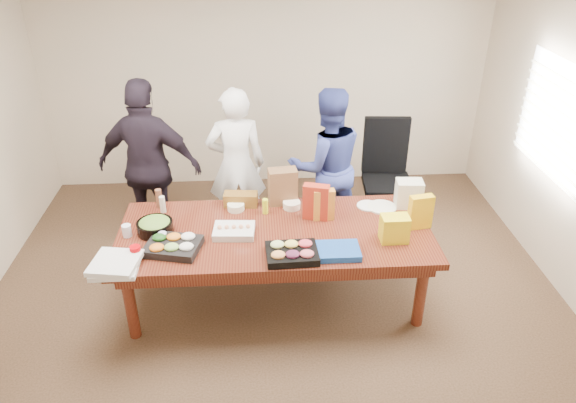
{
  "coord_description": "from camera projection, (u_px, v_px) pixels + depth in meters",
  "views": [
    {
      "loc": [
        -0.14,
        -4.1,
        3.36
      ],
      "look_at": [
        0.12,
        0.1,
        0.99
      ],
      "focal_mm": 33.86,
      "sensor_mm": 36.0,
      "label": 1
    }
  ],
  "objects": [
    {
      "name": "floor",
      "position": [
        276.0,
        297.0,
        5.23
      ],
      "size": [
        5.5,
        5.0,
        0.02
      ],
      "primitive_type": "cube",
      "color": "#47301E",
      "rests_on": "ground"
    },
    {
      "name": "ceiling",
      "position": [
        272.0,
        0.0,
        3.89
      ],
      "size": [
        5.5,
        5.0,
        0.02
      ],
      "primitive_type": "cube",
      "color": "white",
      "rests_on": "wall_back"
    },
    {
      "name": "wall_back",
      "position": [
        266.0,
        82.0,
        6.73
      ],
      "size": [
        5.5,
        0.04,
        2.7
      ],
      "primitive_type": "cube",
      "color": "beige",
      "rests_on": "floor"
    },
    {
      "name": "window_panel",
      "position": [
        557.0,
        121.0,
        5.16
      ],
      "size": [
        0.03,
        1.4,
        1.1
      ],
      "primitive_type": "cube",
      "color": "white",
      "rests_on": "wall_right"
    },
    {
      "name": "window_blinds",
      "position": [
        553.0,
        121.0,
        5.15
      ],
      "size": [
        0.04,
        1.36,
        1.0
      ],
      "primitive_type": "cube",
      "color": "beige",
      "rests_on": "wall_right"
    },
    {
      "name": "conference_table",
      "position": [
        275.0,
        265.0,
        5.04
      ],
      "size": [
        2.8,
        1.2,
        0.75
      ],
      "primitive_type": "cube",
      "color": "#4C1C0F",
      "rests_on": "floor"
    },
    {
      "name": "office_chair",
      "position": [
        388.0,
        181.0,
        6.04
      ],
      "size": [
        0.66,
        0.66,
        1.2
      ],
      "primitive_type": "cube",
      "rotation": [
        0.0,
        0.0,
        -0.08
      ],
      "color": "black",
      "rests_on": "floor"
    },
    {
      "name": "person_center",
      "position": [
        236.0,
        165.0,
        5.79
      ],
      "size": [
        0.66,
        0.46,
        1.71
      ],
      "primitive_type": "imported",
      "rotation": [
        0.0,
        0.0,
        3.22
      ],
      "color": "white",
      "rests_on": "floor"
    },
    {
      "name": "person_right",
      "position": [
        327.0,
        166.0,
        5.77
      ],
      "size": [
        0.93,
        0.77,
        1.72
      ],
      "primitive_type": "imported",
      "rotation": [
        0.0,
        0.0,
        3.3
      ],
      "color": "navy",
      "rests_on": "floor"
    },
    {
      "name": "person_left",
      "position": [
        150.0,
        166.0,
        5.61
      ],
      "size": [
        1.15,
        0.66,
        1.85
      ],
      "primitive_type": "imported",
      "rotation": [
        0.0,
        0.0,
        2.94
      ],
      "color": "black",
      "rests_on": "floor"
    },
    {
      "name": "veggie_tray",
      "position": [
        173.0,
        246.0,
        4.58
      ],
      "size": [
        0.51,
        0.44,
        0.07
      ],
      "primitive_type": "cube",
      "rotation": [
        0.0,
        0.0,
        -0.23
      ],
      "color": "black",
      "rests_on": "conference_table"
    },
    {
      "name": "fruit_tray",
      "position": [
        292.0,
        254.0,
        4.49
      ],
      "size": [
        0.44,
        0.35,
        0.06
      ],
      "primitive_type": "cube",
      "rotation": [
        0.0,
        0.0,
        0.04
      ],
      "color": "black",
      "rests_on": "conference_table"
    },
    {
      "name": "sheet_cake",
      "position": [
        234.0,
        231.0,
        4.79
      ],
      "size": [
        0.38,
        0.29,
        0.06
      ],
      "primitive_type": "cube",
      "rotation": [
        0.0,
        0.0,
        -0.07
      ],
      "color": "white",
      "rests_on": "conference_table"
    },
    {
      "name": "salad_bowl",
      "position": [
        155.0,
        227.0,
        4.81
      ],
      "size": [
        0.35,
        0.35,
        0.1
      ],
      "primitive_type": "cylinder",
      "rotation": [
        0.0,
        0.0,
        0.1
      ],
      "color": "black",
      "rests_on": "conference_table"
    },
    {
      "name": "chip_bag_blue",
      "position": [
        338.0,
        251.0,
        4.53
      ],
      "size": [
        0.37,
        0.28,
        0.06
      ],
      "primitive_type": "cube",
      "rotation": [
        0.0,
        0.0,
        -0.0
      ],
      "color": "#1748A4",
      "rests_on": "conference_table"
    },
    {
      "name": "chip_bag_red",
      "position": [
        316.0,
        202.0,
        4.97
      ],
      "size": [
        0.25,
        0.16,
        0.34
      ],
      "primitive_type": "cube",
      "rotation": [
        0.0,
        0.0,
        -0.28
      ],
      "color": "#AF2C18",
      "rests_on": "conference_table"
    },
    {
      "name": "chip_bag_yellow",
      "position": [
        420.0,
        212.0,
        4.83
      ],
      "size": [
        0.22,
        0.12,
        0.32
      ],
      "primitive_type": "cube",
      "rotation": [
        0.0,
        0.0,
        0.16
      ],
      "color": "yellow",
      "rests_on": "conference_table"
    },
    {
      "name": "chip_bag_orange",
      "position": [
        324.0,
        204.0,
        4.97
      ],
      "size": [
        0.2,
        0.09,
        0.3
      ],
      "primitive_type": "cube",
      "rotation": [
        0.0,
        0.0,
        0.03
      ],
      "color": "orange",
      "rests_on": "conference_table"
    },
    {
      "name": "mayo_jar",
      "position": [
        248.0,
        199.0,
        5.23
      ],
      "size": [
        0.09,
        0.09,
        0.12
      ],
      "primitive_type": "cylinder",
      "rotation": [
        0.0,
        0.0,
        -0.1
      ],
      "color": "white",
      "rests_on": "conference_table"
    },
    {
      "name": "mustard_bottle",
      "position": [
        265.0,
        206.0,
        5.09
      ],
      "size": [
        0.06,
        0.06,
        0.15
      ],
      "primitive_type": "cylinder",
      "rotation": [
        0.0,
        0.0,
        -0.2
      ],
      "color": "yellow",
      "rests_on": "conference_table"
    },
    {
      "name": "dressing_bottle",
      "position": [
        159.0,
        199.0,
        5.18
      ],
      "size": [
        0.08,
        0.08,
        0.19
      ],
      "primitive_type": "cylinder",
      "rotation": [
        0.0,
        0.0,
        0.33
      ],
      "color": "brown",
      "rests_on": "conference_table"
    },
    {
      "name": "ranch_bottle",
      "position": [
        163.0,
        204.0,
        5.11
      ],
      "size": [
        0.06,
        0.06,
        0.16
      ],
      "primitive_type": "cylinder",
      "rotation": [
        0.0,
        0.0,
        -0.03
      ],
      "color": "beige",
      "rests_on": "conference_table"
    },
    {
      "name": "banana_bunch",
      "position": [
        320.0,
        199.0,
        5.3
      ],
      "size": [
        0.26,
        0.21,
        0.07
      ],
      "primitive_type": "cube",
      "rotation": [
        0.0,
        0.0,
        -0.45
      ],
      "color": "#D2DF00",
      "rests_on": "conference_table"
    },
    {
      "name": "bread_loaf",
      "position": [
        241.0,
        199.0,
        5.23
      ],
      "size": [
        0.33,
        0.17,
        0.13
      ],
      "primitive_type": "cube",
      "rotation": [
        0.0,
        0.0,
        -0.09
      ],
      "color": "brown",
      "rests_on": "conference_table"
    },
    {
      "name": "kraft_bag",
      "position": [
        283.0,
        186.0,
        5.22
      ],
      "size": [
        0.29,
        0.19,
        0.35
      ],
      "primitive_type": "cube",
      "rotation": [
        0.0,
        0.0,
        0.12
      ],
      "color": "brown",
      "rests_on": "conference_table"
    },
    {
      "name": "red_cup",
      "position": [
        136.0,
        253.0,
        4.46
      ],
      "size": [
        0.11,
        0.11,
        0.12
      ],
      "primitive_type": "cylinder",
      "rotation": [
        0.0,
        0.0,
        0.27
      ],
      "color": "#C10006",
      "rests_on": "conference_table"
    },
    {
      "name": "clear_cup_a",
      "position": [
        163.0,
        238.0,
        4.67
      ],
      "size": [
        0.08,
        0.08,
        0.1
      ],
      "primitive_type": "cylinder",
      "rotation": [
        0.0,
        0.0,
        -0.08
      ],
      "color": "silver",
      "rests_on": "conference_table"
    },
    {
      "name": "clear_cup_b",
      "position": [
        127.0,
        231.0,
        4.75
      ],
      "size": [
        0.1,
        0.1,
        0.11
      ],
      "primitive_type": "cylinder",
      "rotation": [
        0.0,
        0.0,
        0.28
      ],
      "color": "white",
      "rests_on": "conference_table"
    },
    {
      "name": "pizza_box_lower",
      "position": [
        116.0,
        266.0,
        4.36
      ],
      "size": [
        0.36,
        0.36,
        0.04
      ],
      "primitive_type": "cube",
      "rotation": [
        0.0,
        0.0,
        -0.0
      ],
      "color": "white",
      "rests_on": "conference_table"
    },
    {
      "name": "pizza_box_upper",
      "position": [
        115.0,
        263.0,
        4.33
      ],
      "size": [
        0.42,
        0.42,
        0.04
      ],
      "primitive_type": "cube",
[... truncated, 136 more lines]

